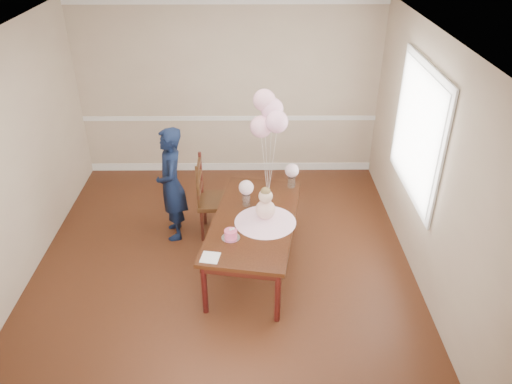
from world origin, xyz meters
The scene contains 50 objects.
floor centered at (0.00, 0.00, 0.00)m, with size 4.50×5.00×0.00m, color #35180D.
ceiling centered at (0.00, 0.00, 2.70)m, with size 4.50×5.00×0.02m, color white.
wall_back centered at (0.00, 2.50, 1.35)m, with size 4.50×0.02×2.70m, color tan.
wall_front centered at (0.00, -2.50, 1.35)m, with size 4.50×0.02×2.70m, color tan.
wall_left centered at (-2.25, 0.00, 1.35)m, with size 0.02×5.00×2.70m, color tan.
wall_right centered at (2.25, 0.00, 1.35)m, with size 0.02×5.00×2.70m, color tan.
chair_rail_trim centered at (0.00, 2.49, 0.90)m, with size 4.50×0.02×0.07m, color white.
crown_molding centered at (0.00, 2.49, 2.63)m, with size 4.50×0.02×0.12m, color white.
baseboard_trim centered at (0.00, 2.49, 0.06)m, with size 4.50×0.02×0.12m, color white.
window_frame centered at (2.23, 0.50, 1.55)m, with size 0.02×1.66×1.56m, color white.
window_blinds centered at (2.21, 0.50, 1.55)m, with size 0.01×1.50×1.40m, color silver.
dining_table_top centered at (0.37, 0.03, 0.66)m, with size 0.92×1.83×0.05m, color black.
table_apron centered at (0.37, 0.03, 0.60)m, with size 0.82×1.74×0.09m, color black.
table_leg_fl centered at (-0.16, -0.73, 0.32)m, with size 0.06×0.06×0.64m, color black.
table_leg_fr centered at (0.60, -0.86, 0.32)m, with size 0.06×0.06×0.64m, color black.
table_leg_bl centered at (0.13, 0.93, 0.32)m, with size 0.06×0.06×0.64m, color black.
table_leg_br centered at (0.89, 0.80, 0.32)m, with size 0.06×0.06×0.64m, color black.
baby_skirt centered at (0.49, -0.04, 0.73)m, with size 0.70×0.70×0.09m, color #FCBAD5.
baby_torso centered at (0.49, -0.04, 0.85)m, with size 0.22×0.22×0.22m, color pink.
baby_head centered at (0.49, -0.04, 1.03)m, with size 0.16×0.16×0.16m, color beige.
baby_hair centered at (0.49, -0.04, 1.08)m, with size 0.11×0.11×0.11m, color brown.
cake_platter centered at (0.12, -0.34, 0.69)m, with size 0.20×0.20×0.01m, color #B4B5B9.
birthday_cake centered at (0.12, -0.34, 0.74)m, with size 0.14×0.14×0.09m, color #DB4571.
cake_flower_a centered at (0.12, -0.34, 0.80)m, with size 0.03×0.03×0.03m, color white.
cake_flower_b centered at (0.15, -0.33, 0.80)m, with size 0.03×0.03×0.03m, color silver.
rose_vase_near centered at (0.28, 0.33, 0.76)m, with size 0.09×0.09×0.15m, color silver.
roses_near centered at (0.28, 0.33, 0.92)m, with size 0.17×0.17×0.17m, color beige.
rose_vase_far centered at (0.84, 0.74, 0.76)m, with size 0.09×0.09×0.15m, color white.
roses_far centered at (0.84, 0.74, 0.92)m, with size 0.17×0.17×0.17m, color silver.
napkin centered at (-0.08, -0.68, 0.69)m, with size 0.18×0.18×0.01m, color white.
balloon_weight centered at (0.54, 0.51, 0.70)m, with size 0.04×0.04×0.02m, color #BAB9BE.
balloon_a centered at (0.45, 0.53, 1.60)m, with size 0.26×0.26×0.26m, color #FFB4CB.
balloon_b centered at (0.62, 0.45, 1.69)m, with size 0.26×0.26×0.26m, color #FFB4D8.
balloon_c centered at (0.57, 0.60, 1.79)m, with size 0.26×0.26×0.26m, color #F6AED0.
balloon_d centered at (0.49, 0.63, 1.88)m, with size 0.26×0.26×0.26m, color #F1AABF.
balloon_ribbon_a centered at (0.50, 0.52, 1.08)m, with size 0.00×0.00×0.77m, color white.
balloon_ribbon_b centered at (0.58, 0.48, 1.13)m, with size 0.00×0.00×0.86m, color white.
balloon_ribbon_c centered at (0.56, 0.56, 1.17)m, with size 0.00×0.00×0.95m, color silver.
balloon_ribbon_d centered at (0.51, 0.57, 1.22)m, with size 0.00×0.00×1.04m, color white.
dining_chair_seat centered at (-0.10, 0.75, 0.48)m, with size 0.47×0.47×0.05m, color #351E0E.
chair_leg_fl centered at (-0.29, 0.56, 0.23)m, with size 0.04×0.04×0.46m, color #37140F.
chair_leg_fr centered at (0.09, 0.56, 0.23)m, with size 0.04×0.04×0.46m, color #371A0F.
chair_leg_bl centered at (-0.29, 0.94, 0.23)m, with size 0.04×0.04×0.46m, color #3B1610.
chair_leg_br centered at (0.09, 0.94, 0.23)m, with size 0.04×0.04×0.46m, color #3A160F.
chair_back_post_l centered at (-0.32, 0.56, 0.78)m, with size 0.04×0.04×0.59m, color #331C0D.
chair_back_post_r centered at (-0.31, 0.94, 0.78)m, with size 0.04×0.04×0.59m, color #3A130F.
chair_slat_low centered at (-0.31, 0.75, 0.66)m, with size 0.03×0.42×0.05m, color black.
chair_slat_mid centered at (-0.31, 0.75, 0.83)m, with size 0.03×0.42×0.05m, color #3D2210.
chair_slat_top centered at (-0.31, 0.75, 1.00)m, with size 0.03×0.42×0.05m, color #321C0D.
woman centered at (-0.66, 0.71, 0.75)m, with size 0.55×0.36×1.50m, color black.
Camera 1 is at (0.35, -4.69, 3.84)m, focal length 35.00 mm.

